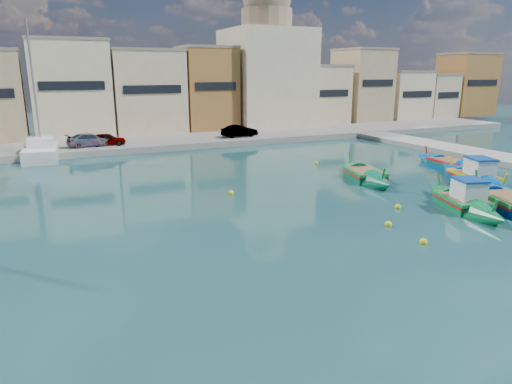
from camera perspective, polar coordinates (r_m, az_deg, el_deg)
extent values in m
plane|color=#153D3F|center=(23.65, 22.76, -4.77)|extent=(160.00, 160.00, 0.00)
cube|color=gray|center=(50.23, -4.99, 6.62)|extent=(80.00, 8.00, 0.60)
cube|color=beige|center=(54.00, -22.13, 11.78)|extent=(7.88, 6.24, 9.89)
cube|color=gray|center=(54.06, -22.68, 17.16)|extent=(8.04, 6.37, 0.30)
cube|color=black|center=(50.82, -21.97, 12.22)|extent=(6.30, 0.10, 0.90)
cube|color=beige|center=(55.66, -13.59, 12.03)|extent=(7.88, 7.44, 8.99)
cube|color=gray|center=(55.66, -13.90, 16.81)|extent=(8.04, 7.59, 0.30)
cube|color=black|center=(51.96, -12.76, 12.40)|extent=(6.30, 0.10, 0.90)
cube|color=#AE7236|center=(56.94, -6.12, 12.63)|extent=(6.17, 6.13, 9.43)
cube|color=gray|center=(56.96, -6.26, 17.52)|extent=(6.29, 6.26, 0.30)
cube|color=black|center=(53.98, -5.03, 13.04)|extent=(4.93, 0.10, 0.90)
cube|color=tan|center=(60.58, 0.55, 11.25)|extent=(7.31, 7.69, 6.05)
cube|color=gray|center=(60.46, 0.55, 14.25)|extent=(7.46, 7.85, 0.30)
cube|color=black|center=(57.07, 2.26, 11.32)|extent=(5.85, 0.10, 0.90)
cube|color=beige|center=(64.20, 7.21, 11.95)|extent=(7.54, 7.30, 7.41)
cube|color=gray|center=(64.12, 7.32, 15.39)|extent=(7.69, 7.45, 0.30)
cube|color=black|center=(61.07, 9.09, 12.08)|extent=(6.03, 0.10, 0.90)
cube|color=tan|center=(68.53, 13.08, 12.80)|extent=(6.36, 6.97, 9.63)
cube|color=gray|center=(68.56, 13.33, 16.94)|extent=(6.48, 7.11, 0.30)
cube|color=black|center=(65.75, 15.03, 13.02)|extent=(5.09, 0.10, 0.90)
cube|color=beige|center=(73.12, 17.65, 11.43)|extent=(6.63, 6.70, 6.65)
cube|color=gray|center=(73.03, 17.87, 14.14)|extent=(6.76, 6.83, 0.30)
cube|color=black|center=(70.62, 19.55, 11.45)|extent=(5.30, 0.10, 0.90)
cube|color=beige|center=(77.64, 20.84, 11.16)|extent=(5.08, 7.51, 6.20)
cube|color=gray|center=(77.55, 21.07, 13.55)|extent=(5.18, 7.66, 0.30)
cube|color=black|center=(75.01, 22.95, 11.10)|extent=(4.06, 0.10, 0.90)
cube|color=#AE7236|center=(82.13, 24.78, 12.02)|extent=(7.79, 6.00, 9.33)
cube|color=gray|center=(82.14, 25.16, 15.36)|extent=(7.95, 6.12, 0.30)
cube|color=black|center=(80.15, 26.49, 12.13)|extent=(6.23, 0.10, 0.90)
cube|color=beige|center=(61.01, 1.32, 14.06)|extent=(10.00, 10.00, 12.00)
cylinder|color=#9E8466|center=(61.33, 1.36, 20.80)|extent=(6.40, 6.40, 2.40)
sphere|color=#9E8466|center=(61.60, 1.37, 22.83)|extent=(6.00, 6.00, 6.00)
imported|color=#4C1919|center=(46.00, -18.13, 6.29)|extent=(3.63, 1.99, 1.17)
imported|color=#4C1919|center=(49.49, -2.08, 7.63)|extent=(3.93, 1.54, 1.27)
imported|color=#4C1919|center=(45.85, -20.01, 6.14)|extent=(4.44, 2.29, 1.23)
cube|color=#005199|center=(34.73, 25.56, 1.30)|extent=(3.01, 3.97, 0.99)
cone|color=#005199|center=(37.17, 23.28, 2.44)|extent=(2.91, 3.70, 2.53)
cone|color=#005199|center=(32.35, 28.19, 0.16)|extent=(2.91, 3.70, 2.53)
cube|color=yellow|center=(34.65, 25.63, 1.97)|extent=(3.15, 4.18, 0.18)
cube|color=red|center=(34.68, 25.60, 1.68)|extent=(3.12, 4.07, 0.10)
cube|color=olive|center=(34.63, 25.65, 2.10)|extent=(2.63, 3.57, 0.06)
cylinder|color=yellow|center=(37.30, 23.17, 3.50)|extent=(0.28, 0.49, 1.07)
cylinder|color=yellow|center=(31.98, 28.61, 1.14)|extent=(0.28, 0.49, 1.07)
cube|color=white|center=(34.10, 26.19, 2.79)|extent=(1.89, 2.15, 1.08)
cube|color=#0F47A5|center=(34.00, 26.30, 3.78)|extent=(2.00, 2.29, 0.12)
cube|color=#0B783E|center=(28.11, 24.39, -1.52)|extent=(2.77, 3.48, 0.95)
cone|color=#0B783E|center=(30.20, 22.04, -0.11)|extent=(2.71, 3.28, 2.38)
cone|color=#0B783E|center=(26.06, 27.13, -2.95)|extent=(2.71, 3.28, 2.38)
cube|color=#1A823C|center=(28.00, 24.48, -0.73)|extent=(2.90, 3.67, 0.17)
cube|color=red|center=(28.05, 24.44, -1.07)|extent=(2.88, 3.57, 0.10)
cube|color=olive|center=(27.99, 24.49, -0.58)|extent=(2.42, 3.13, 0.06)
cylinder|color=#1A823C|center=(30.27, 21.94, 1.15)|extent=(0.27, 0.47, 1.04)
cylinder|color=#1A823C|center=(25.70, 27.59, -1.80)|extent=(0.27, 0.47, 1.04)
cube|color=white|center=(27.50, 25.06, 0.23)|extent=(1.76, 1.89, 1.05)
cube|color=#0F47A5|center=(27.37, 25.20, 1.40)|extent=(1.86, 2.02, 0.11)
cube|color=#005AA7|center=(39.37, 23.02, 3.02)|extent=(2.24, 3.33, 0.95)
cone|color=#005AA7|center=(41.30, 20.68, 3.83)|extent=(2.21, 3.10, 2.40)
cone|color=#005AA7|center=(37.50, 25.61, 2.28)|extent=(2.21, 3.10, 2.40)
cube|color=red|center=(39.30, 23.08, 3.59)|extent=(2.33, 3.51, 0.17)
cube|color=#197F33|center=(39.33, 23.05, 3.35)|extent=(2.34, 3.40, 0.10)
cube|color=olive|center=(39.29, 23.09, 3.70)|extent=(1.92, 3.02, 0.06)
cylinder|color=red|center=(41.39, 20.53, 4.73)|extent=(0.18, 0.46, 1.04)
cylinder|color=red|center=(37.21, 25.99, 3.12)|extent=(0.18, 0.46, 1.04)
cube|color=#0A6F47|center=(33.28, 13.41, 1.85)|extent=(2.75, 3.51, 1.03)
cone|color=#0A6F47|center=(35.57, 11.76, 2.85)|extent=(2.70, 3.32, 2.53)
cone|color=#0A6F47|center=(31.01, 15.32, 0.87)|extent=(2.70, 3.32, 2.53)
cube|color=#198133|center=(33.18, 13.46, 2.57)|extent=(2.87, 3.70, 0.18)
cube|color=red|center=(33.22, 13.44, 2.26)|extent=(2.86, 3.59, 0.10)
cube|color=olive|center=(33.17, 13.47, 2.71)|extent=(2.38, 3.16, 0.06)
cylinder|color=#198133|center=(35.67, 11.66, 3.98)|extent=(0.26, 0.51, 1.12)
cylinder|color=#198133|center=(30.63, 15.61, 1.97)|extent=(0.26, 0.51, 1.12)
cube|color=#0030AB|center=(29.19, 28.88, -1.44)|extent=(3.19, 4.07, 1.05)
cone|color=#0030AB|center=(31.58, 25.98, 0.14)|extent=(3.09, 3.81, 2.66)
cube|color=#187A2E|center=(29.09, 28.99, -0.60)|extent=(3.33, 4.29, 0.19)
cube|color=red|center=(29.13, 28.94, -0.96)|extent=(3.31, 4.17, 0.10)
cube|color=olive|center=(29.07, 29.01, -0.45)|extent=(2.78, 3.66, 0.06)
cylinder|color=#187A2E|center=(31.68, 25.86, 1.46)|extent=(0.31, 0.52, 1.14)
cube|color=white|center=(44.34, -25.22, 4.27)|extent=(3.14, 6.81, 1.45)
cone|color=white|center=(48.55, -24.90, 5.11)|extent=(2.94, 3.97, 2.68)
cube|color=white|center=(44.18, -25.38, 5.69)|extent=(2.17, 2.51, 0.78)
cylinder|color=#999EA3|center=(44.26, -26.01, 11.69)|extent=(0.18, 0.18, 11.16)
sphere|color=yellow|center=(21.83, 20.21, -5.90)|extent=(0.36, 0.36, 0.36)
sphere|color=yellow|center=(26.86, 17.30, -1.80)|extent=(0.36, 0.36, 0.36)
sphere|color=yellow|center=(38.21, 7.53, 3.59)|extent=(0.36, 0.36, 0.36)
sphere|color=yellow|center=(28.59, -3.13, -0.14)|extent=(0.36, 0.36, 0.36)
sphere|color=yellow|center=(23.71, 16.22, -3.92)|extent=(0.36, 0.36, 0.36)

